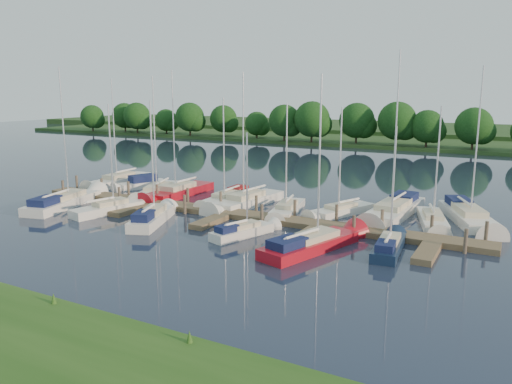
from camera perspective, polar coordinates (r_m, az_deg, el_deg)
The scene contains 23 objects.
ground at distance 34.58m, azimuth -9.88°, elevation -5.53°, with size 260.00×260.00×0.00m, color black.
dock at distance 40.29m, azimuth -3.47°, elevation -2.64°, with size 40.00×6.00×0.40m.
mooring_pilings at distance 41.13m, azimuth -2.65°, elevation -1.76°, with size 38.24×2.84×2.00m.
far_shore at distance 103.41m, azimuth 16.77°, elevation 5.63°, with size 180.00×30.00×0.60m, color #1E3E18.
distant_hill at distance 127.88m, azimuth 19.10°, elevation 6.71°, with size 220.00×40.00×1.40m, color #304D21.
treeline at distance 91.47m, azimuth 12.94°, elevation 7.48°, with size 147.50×10.02×8.26m.
sailboat_n_0 at distance 56.32m, azimuth -15.42°, elevation 1.12°, with size 2.50×9.18×11.69m.
motorboat at distance 53.76m, azimuth -12.98°, elevation 0.84°, with size 3.52×5.82×1.71m.
sailboat_n_2 at distance 49.61m, azimuth -11.17°, elevation -0.06°, with size 4.57×9.38×11.78m.
sailboat_n_3 at distance 48.70m, azimuth -8.97°, elevation -0.18°, with size 2.35×9.64×12.33m.
sailboat_n_4 at distance 45.46m, azimuth -3.35°, elevation -0.84°, with size 1.88×7.65×9.83m.
sailboat_n_5 at distance 44.06m, azimuth -1.20°, elevation -1.28°, with size 3.31×9.50×12.03m.
sailboat_n_6 at distance 41.45m, azimuth 3.50°, elevation -2.14°, with size 2.94×7.43×9.35m.
sailboat_n_7 at distance 41.60m, azimuth 9.61°, elevation -2.23°, with size 3.97×7.05×9.10m.
sailboat_n_8 at distance 42.21m, azimuth 15.40°, elevation -2.20°, with size 3.21×10.84×13.59m.
sailboat_n_9 at distance 40.31m, azimuth 19.54°, elevation -3.19°, with size 3.35×7.34×9.30m.
sailboat_n_10 at distance 42.17m, azimuth 23.09°, elevation -2.73°, with size 5.34×9.53×12.30m.
sailboat_s_0 at distance 47.26m, azimuth -20.92°, elevation -1.10°, with size 4.25×9.94×12.49m.
sailboat_s_1 at distance 43.52m, azimuth -16.20°, elevation -1.91°, with size 3.15×7.32×9.40m.
sailboat_s_2 at distance 39.41m, azimuth -11.72°, elevation -2.97°, with size 3.92×7.43×9.77m.
sailboat_s_3 at distance 35.08m, azimuth -1.44°, elevation -4.58°, with size 2.87×5.80×7.57m.
sailboat_s_4 at distance 32.45m, azimuth 6.55°, elevation -5.98°, with size 4.36×9.06×11.45m.
sailboat_s_5 at distance 32.92m, azimuth 14.97°, elevation -6.07°, with size 2.02×6.41×8.24m.
Camera 1 is at (20.65, -25.86, 10.04)m, focal length 35.00 mm.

